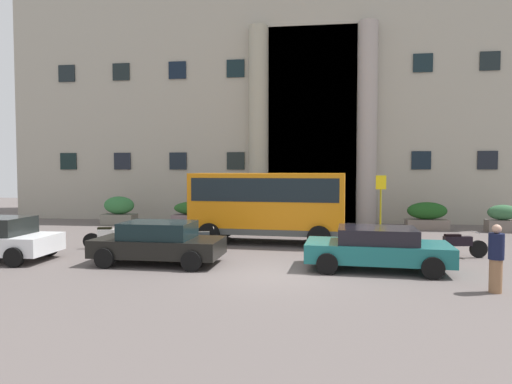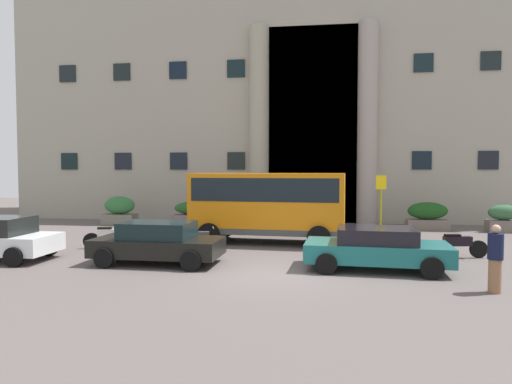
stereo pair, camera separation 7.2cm
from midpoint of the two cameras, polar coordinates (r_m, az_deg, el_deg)
The scene contains 15 objects.
ground_plane at distance 13.26m, azimuth 2.33°, elevation -10.55°, with size 80.00×64.00×0.12m, color #5C5350.
office_building_facade at distance 30.75m, azimuth 5.36°, elevation 12.20°, with size 34.59×9.79×16.08m.
orange_minibus at distance 18.50m, azimuth 1.43°, elevation -1.23°, with size 6.35×2.90×2.87m.
bus_stop_sign at distance 20.16m, azimuth 15.41°, elevation -0.98°, with size 0.44×0.08×2.77m.
hedge_planter_east at distance 25.72m, azimuth -17.01°, elevation -2.34°, with size 1.76×0.98×1.57m.
hedge_planter_far_west at distance 24.48m, azimuth -8.10°, elevation -2.79°, with size 2.15×0.95×1.31m.
hedge_planter_west at distance 23.26m, azimuth 0.56°, elevation -2.88°, with size 1.88×0.88×1.45m.
hedge_planter_entrance_left at distance 24.23m, azimuth 20.75°, elevation -2.90°, with size 2.04×0.85×1.39m.
hedge_planter_entrance_right at distance 24.78m, azimuth 28.69°, elevation -3.01°, with size 1.48×0.72×1.33m.
parked_coupe_end at distance 14.82m, azimuth -12.38°, elevation -6.23°, with size 4.11×2.12×1.35m.
parked_compact_extra at distance 14.11m, azimuth 14.92°, elevation -6.81°, with size 4.35×2.33×1.27m.
motorcycle_far_end at distance 16.73m, azimuth -7.81°, elevation -5.97°, with size 2.03×0.76×0.89m.
scooter_by_planter at distance 16.87m, azimuth 23.91°, elevation -6.11°, with size 2.05×0.61×0.89m.
motorcycle_near_kerb at distance 18.21m, azimuth -18.27°, elevation -5.38°, with size 1.94×0.71×0.89m.
pedestrian_man_red_shirt at distance 12.53m, azimuth 27.96°, elevation -7.44°, with size 0.36×0.36×1.68m.
Camera 1 is at (1.11, -12.85, 3.00)m, focal length 31.60 mm.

